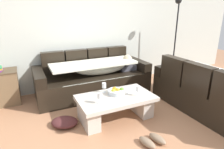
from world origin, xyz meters
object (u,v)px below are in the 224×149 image
Objects in this scene: wine_glass_near_left at (100,96)px; pair_of_shoes at (152,141)px; fruit_bowl at (116,91)px; wine_glass_near_right at (138,89)px; couch_near_window at (210,93)px; floor_lamp at (175,36)px; couch_along_wall at (94,78)px; wine_glass_far_back at (104,86)px; open_magazine at (132,90)px; crumpled_garment at (65,122)px; coffee_table at (116,104)px.

pair_of_shoes is (0.46, -0.67, -0.45)m from wine_glass_near_left.
wine_glass_near_right is (0.27, -0.21, 0.07)m from fruit_bowl.
couch_near_window is 1.74m from floor_lamp.
wine_glass_near_right is (0.26, -1.25, 0.16)m from couch_along_wall.
couch_near_window reaches higher than wine_glass_far_back.
wine_glass_near_right is 1.00× the size of wine_glass_far_back.
wine_glass_near_left reaches higher than pair_of_shoes.
couch_near_window is 12.01× the size of wine_glass_near_left.
floor_lamp is (2.37, 1.10, 0.62)m from wine_glass_near_left.
floor_lamp is (0.50, 1.47, 0.78)m from couch_near_window.
couch_along_wall is 1.93m from pair_of_shoes.
couch_along_wall reaches higher than wine_glass_far_back.
wine_glass_near_left is at bearing 78.97° from couch_near_window.
open_magazine is (0.30, -1.03, 0.05)m from couch_along_wall.
open_magazine is (0.68, 0.22, -0.11)m from wine_glass_near_left.
wine_glass_far_back is at bearing 168.75° from open_magazine.
couch_along_wall is 13.80× the size of wine_glass_far_back.
floor_lamp is at bearing -18.69° from couch_near_window.
crumpled_garment is at bearing -172.00° from wine_glass_far_back.
wine_glass_near_right reaches higher than coffee_table.
coffee_table is at bearing -8.89° from crumpled_garment.
open_magazine is (0.46, -0.12, -0.11)m from wine_glass_far_back.
wine_glass_near_left is 0.42× the size of crumpled_garment.
wine_glass_far_back is 1.13m from pair_of_shoes.
coffee_table is 0.40m from open_magazine.
wine_glass_far_back is at bearing -100.23° from couch_along_wall.
open_magazine is 0.83× the size of pair_of_shoes.
floor_lamp is at bearing 31.49° from open_magazine.
wine_glass_near_left is 1.00× the size of wine_glass_near_right.
wine_glass_near_right is at bearing -0.77° from wine_glass_near_left.
couch_along_wall is 1.35m from crumpled_garment.
fruit_bowl is at bearing 142.60° from wine_glass_near_right.
wine_glass_far_back is 2.37m from floor_lamp.
open_magazine reaches higher than pair_of_shoes.
fruit_bowl is 0.22m from wine_glass_far_back.
open_magazine is at bearing 64.04° from couch_near_window.
open_magazine is 0.97m from pair_of_shoes.
fruit_bowl is 1.69× the size of wine_glass_near_right.
pair_of_shoes is (-1.41, -0.30, -0.29)m from couch_near_window.
crumpled_garment is (-0.80, 0.12, -0.18)m from coffee_table.
couch_along_wall is 1.13m from coffee_table.
couch_along_wall reaches higher than open_magazine.
wine_glass_near_left is at bearing -159.57° from coffee_table.
couch_near_window is 5.94× the size of pair_of_shoes.
couch_near_window is at bearing -11.03° from wine_glass_near_left.
crumpled_garment reaches higher than pair_of_shoes.
coffee_table is at bearing -160.94° from open_magazine.
wine_glass_near_right is at bearing 74.90° from pair_of_shoes.
open_magazine is (0.04, 0.23, -0.11)m from wine_glass_near_right.
open_magazine reaches higher than coffee_table.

